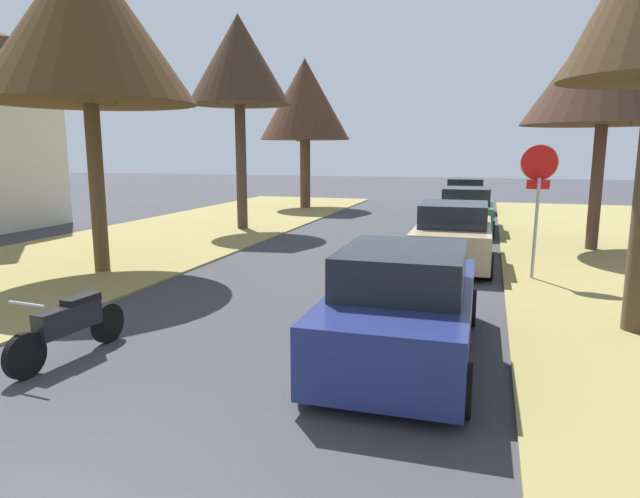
# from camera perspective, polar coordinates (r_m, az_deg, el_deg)

# --- Properties ---
(stop_sign_far) EXTENTS (0.81, 0.40, 2.96)m
(stop_sign_far) POSITION_cam_1_polar(r_m,az_deg,el_deg) (12.94, 21.69, 6.46)
(stop_sign_far) COLOR #9EA0A5
(stop_sign_far) RESTS_ON grass_verge_right
(street_tree_right_mid_b) EXTENTS (4.40, 4.40, 6.85)m
(street_tree_right_mid_b) POSITION_cam_1_polar(r_m,az_deg,el_deg) (17.76, 27.62, 16.67)
(street_tree_right_mid_b) COLOR #4D362C
(street_tree_right_mid_b) RESTS_ON grass_verge_right
(street_tree_left_mid_a) EXTENTS (4.75, 4.75, 7.41)m
(street_tree_left_mid_a) POSITION_cam_1_polar(r_m,az_deg,el_deg) (14.12, -23.17, 20.83)
(street_tree_left_mid_a) COLOR brown
(street_tree_left_mid_a) RESTS_ON grass_verge_left
(street_tree_left_mid_b) EXTENTS (3.63, 3.63, 7.50)m
(street_tree_left_mid_b) POSITION_cam_1_polar(r_m,az_deg,el_deg) (20.52, -8.44, 18.70)
(street_tree_left_mid_b) COLOR #49372A
(street_tree_left_mid_b) RESTS_ON grass_verge_left
(street_tree_left_far) EXTENTS (4.44, 4.44, 7.26)m
(street_tree_left_far) POSITION_cam_1_polar(r_m,az_deg,el_deg) (27.99, -1.58, 15.17)
(street_tree_left_far) COLOR brown
(street_tree_left_far) RESTS_ON grass_verge_left
(parked_sedan_navy) EXTENTS (1.99, 4.42, 1.57)m
(parked_sedan_navy) POSITION_cam_1_polar(r_m,az_deg,el_deg) (7.77, 8.67, -5.89)
(parked_sedan_navy) COLOR navy
(parked_sedan_navy) RESTS_ON ground
(parked_sedan_tan) EXTENTS (1.99, 4.42, 1.57)m
(parked_sedan_tan) POSITION_cam_1_polar(r_m,az_deg,el_deg) (14.41, 13.65, 1.34)
(parked_sedan_tan) COLOR tan
(parked_sedan_tan) RESTS_ON ground
(parked_sedan_green) EXTENTS (1.99, 4.42, 1.57)m
(parked_sedan_green) POSITION_cam_1_polar(r_m,az_deg,el_deg) (20.50, 14.91, 3.82)
(parked_sedan_green) COLOR #28663D
(parked_sedan_green) RESTS_ON ground
(parked_sedan_black) EXTENTS (1.99, 4.42, 1.57)m
(parked_sedan_black) POSITION_cam_1_polar(r_m,az_deg,el_deg) (27.43, 14.83, 5.33)
(parked_sedan_black) COLOR black
(parked_sedan_black) RESTS_ON ground
(parked_motorcycle) EXTENTS (0.60, 2.05, 0.97)m
(parked_motorcycle) POSITION_cam_1_polar(r_m,az_deg,el_deg) (8.41, -24.51, -7.17)
(parked_motorcycle) COLOR black
(parked_motorcycle) RESTS_ON ground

